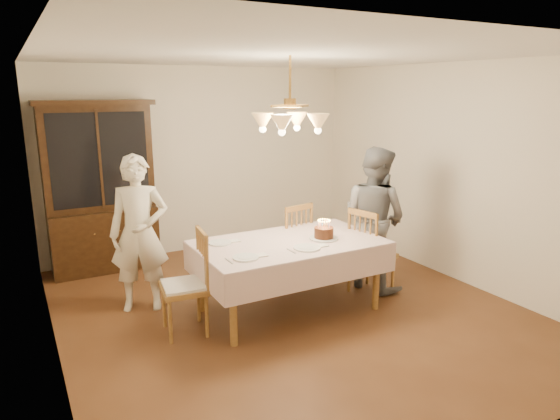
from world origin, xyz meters
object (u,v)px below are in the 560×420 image
birthday_cake (324,234)px  dining_table (289,248)px  chair_far_side (289,248)px  china_hutch (100,190)px  elderly_woman (139,234)px

birthday_cake → dining_table: bearing=166.0°
chair_far_side → china_hutch: bearing=139.0°
dining_table → chair_far_side: chair_far_side is taller
dining_table → elderly_woman: bearing=149.4°
dining_table → china_hutch: (-1.47, 2.25, 0.36)m
dining_table → china_hutch: china_hutch is taller
china_hutch → dining_table: bearing=-56.9°
dining_table → china_hutch: size_ratio=0.88×
chair_far_side → birthday_cake: 0.83m
elderly_woman → dining_table: bearing=-10.6°
birthday_cake → elderly_woman: bearing=152.6°
china_hutch → elderly_woman: 1.48m
china_hutch → birthday_cake: size_ratio=7.20×
china_hutch → birthday_cake: bearing=-52.0°
china_hutch → chair_far_side: (1.84, -1.60, -0.60)m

